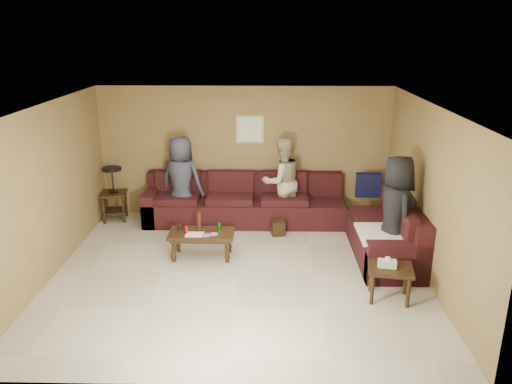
% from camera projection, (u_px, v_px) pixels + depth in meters
% --- Properties ---
extents(room, '(5.60, 5.50, 2.50)m').
position_uv_depth(room, '(237.00, 166.00, 7.01)').
color(room, '#B4AE98').
rests_on(room, ground).
extents(sectional_sofa, '(4.65, 2.90, 0.97)m').
position_uv_depth(sectional_sofa, '(289.00, 216.00, 8.85)').
color(sectional_sofa, black).
rests_on(sectional_sofa, ground).
extents(coffee_table, '(1.04, 0.53, 0.71)m').
position_uv_depth(coffee_table, '(201.00, 236.00, 7.93)').
color(coffee_table, black).
rests_on(coffee_table, ground).
extents(end_table_left, '(0.51, 0.51, 1.04)m').
position_uv_depth(end_table_left, '(114.00, 193.00, 9.42)').
color(end_table_left, black).
rests_on(end_table_left, ground).
extents(side_table_right, '(0.64, 0.56, 0.62)m').
position_uv_depth(side_table_right, '(390.00, 271.00, 6.67)').
color(side_table_right, black).
rests_on(side_table_right, ground).
extents(waste_bin, '(0.26, 0.26, 0.27)m').
position_uv_depth(waste_bin, '(278.00, 227.00, 8.86)').
color(waste_bin, black).
rests_on(waste_bin, ground).
extents(wall_art, '(0.52, 0.04, 0.52)m').
position_uv_depth(wall_art, '(250.00, 129.00, 9.34)').
color(wall_art, tan).
rests_on(wall_art, ground).
extents(person_left, '(0.93, 0.75, 1.66)m').
position_uv_depth(person_left, '(182.00, 181.00, 9.18)').
color(person_left, '#2E3040').
rests_on(person_left, ground).
extents(person_middle, '(0.98, 0.89, 1.63)m').
position_uv_depth(person_middle, '(282.00, 181.00, 9.19)').
color(person_middle, tan).
rests_on(person_middle, ground).
extents(person_right, '(0.69, 0.94, 1.75)m').
position_uv_depth(person_right, '(395.00, 213.00, 7.47)').
color(person_right, black).
rests_on(person_right, ground).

